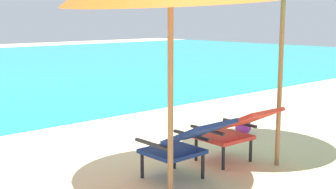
% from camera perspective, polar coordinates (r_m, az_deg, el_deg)
% --- Properties ---
extents(ground_plane, '(40.00, 40.00, 0.00)m').
position_cam_1_polar(ground_plane, '(8.07, -16.23, -2.31)').
color(ground_plane, beige).
extents(lounge_chair_left, '(0.55, 0.87, 0.68)m').
position_cam_1_polar(lounge_chair_left, '(4.49, 2.06, -5.95)').
color(lounge_chair_left, navy).
rests_on(lounge_chair_left, ground_plane).
extents(lounge_chair_right, '(0.57, 0.89, 0.68)m').
position_cam_1_polar(lounge_chair_right, '(5.08, 8.29, -4.20)').
color(lounge_chair_right, red).
rests_on(lounge_chair_right, ground_plane).
extents(beach_ball, '(0.22, 0.22, 0.22)m').
position_cam_1_polar(beach_ball, '(6.47, 9.22, -3.92)').
color(beach_ball, purple).
rests_on(beach_ball, ground_plane).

